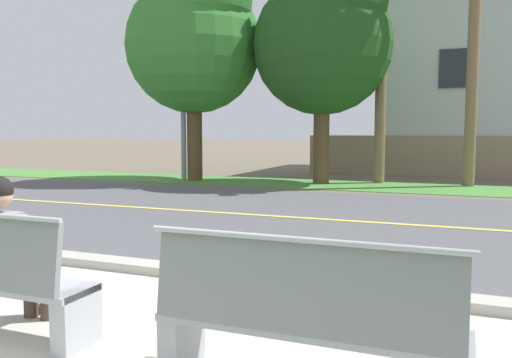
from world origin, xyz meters
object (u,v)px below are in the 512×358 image
seated_person_grey (10,248)px  streetlamp (185,43)px  shade_tree_far_left (196,35)px  shade_tree_left (326,34)px  bench_right (304,324)px

seated_person_grey → streetlamp: (-4.97, 11.74, 3.63)m
streetlamp → shade_tree_far_left: streetlamp is taller
streetlamp → shade_tree_left: bearing=4.9°
streetlamp → shade_tree_left: (4.42, 0.38, 0.05)m
bench_right → shade_tree_far_left: (-7.01, 11.86, 4.08)m
shade_tree_left → streetlamp: bearing=-175.1°
bench_right → streetlamp: size_ratio=0.25×
bench_right → shade_tree_left: 13.25m
shade_tree_far_left → bench_right: bearing=-59.4°
bench_right → seated_person_grey: size_ratio=1.49×
streetlamp → shade_tree_far_left: bearing=-7.4°
seated_person_grey → shade_tree_left: 12.68m
streetlamp → shade_tree_far_left: size_ratio=1.09×
streetlamp → shade_tree_far_left: 0.48m
seated_person_grey → shade_tree_far_left: shade_tree_far_left is taller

